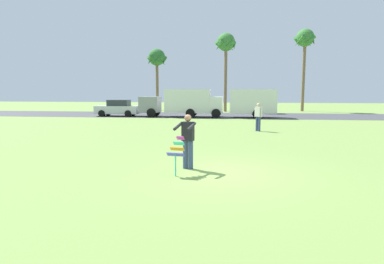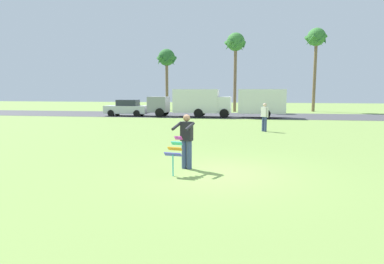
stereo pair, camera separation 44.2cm
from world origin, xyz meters
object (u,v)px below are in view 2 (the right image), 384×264
object	(u,v)px
parked_truck_grey_van	(188,102)
palm_tree_right_near	(236,46)
palm_tree_left_near	(167,60)
parked_car_silver	(127,108)
palm_tree_centre_far	(316,41)
person_kite_flyer	(186,139)
person_walker_near	(264,116)
kite_held	(175,150)
parked_truck_white_box	(252,102)

from	to	relation	value
parked_truck_grey_van	palm_tree_right_near	distance (m)	11.41
parked_truck_grey_van	palm_tree_left_near	bearing A→B (deg)	114.29
parked_car_silver	palm_tree_centre_far	xyz separation A→B (m)	(19.62, 10.58, 7.53)
person_kite_flyer	person_walker_near	distance (m)	10.55
kite_held	parked_car_silver	bearing A→B (deg)	114.39
kite_held	palm_tree_centre_far	bearing A→B (deg)	72.58
palm_tree_right_near	palm_tree_centre_far	bearing A→B (deg)	12.19
parked_truck_grey_van	palm_tree_centre_far	size ratio (longest dim) A/B	0.68
person_kite_flyer	palm_tree_right_near	bearing A→B (deg)	89.17
parked_truck_white_box	palm_tree_left_near	distance (m)	15.48
person_kite_flyer	palm_tree_centre_far	world-z (taller)	palm_tree_centre_far
person_walker_near	palm_tree_left_near	bearing A→B (deg)	118.74
parked_truck_white_box	palm_tree_left_near	xyz separation A→B (m)	(-10.63, 10.10, 4.97)
parked_truck_grey_van	parked_truck_white_box	world-z (taller)	same
palm_tree_left_near	palm_tree_right_near	distance (m)	8.93
parked_car_silver	palm_tree_right_near	xyz separation A→B (m)	(10.25, 8.56, 6.96)
parked_car_silver	palm_tree_centre_far	world-z (taller)	palm_tree_centre_far
palm_tree_right_near	person_walker_near	xyz separation A→B (m)	(2.51, -18.88, -6.80)
parked_car_silver	person_walker_near	distance (m)	16.42
person_kite_flyer	parked_truck_white_box	world-z (taller)	parked_truck_white_box
kite_held	parked_truck_white_box	world-z (taller)	parked_truck_white_box
kite_held	palm_tree_centre_far	distance (m)	34.20
parked_truck_white_box	palm_tree_right_near	size ratio (longest dim) A/B	0.73
person_kite_flyer	parked_car_silver	bearing A→B (deg)	115.66
parked_truck_white_box	person_walker_near	world-z (taller)	parked_truck_white_box
palm_tree_right_near	palm_tree_centre_far	distance (m)	9.60
parked_car_silver	parked_truck_white_box	world-z (taller)	parked_truck_white_box
person_kite_flyer	person_walker_near	size ratio (longest dim) A/B	1.00
parked_truck_grey_van	parked_truck_white_box	distance (m)	6.08
kite_held	person_walker_near	bearing A→B (deg)	74.00
person_kite_flyer	palm_tree_left_near	world-z (taller)	palm_tree_left_near
parked_car_silver	palm_tree_left_near	size ratio (longest dim) A/B	0.55
parked_truck_grey_van	palm_tree_left_near	distance (m)	12.14
parked_truck_grey_van	palm_tree_right_near	size ratio (longest dim) A/B	0.73
palm_tree_centre_far	person_walker_near	bearing A→B (deg)	-108.15
person_walker_near	parked_car_silver	bearing A→B (deg)	141.03
palm_tree_left_near	person_walker_near	distance (m)	23.92
parked_truck_grey_van	palm_tree_left_near	world-z (taller)	palm_tree_left_near
person_kite_flyer	parked_truck_white_box	bearing A→B (deg)	83.41
palm_tree_right_near	palm_tree_centre_far	xyz separation A→B (m)	(9.37, 2.02, 0.57)
palm_tree_centre_far	parked_car_silver	bearing A→B (deg)	-151.66
kite_held	palm_tree_right_near	size ratio (longest dim) A/B	0.12
parked_truck_grey_van	person_kite_flyer	bearing A→B (deg)	-79.72
kite_held	palm_tree_right_near	distance (m)	30.62
kite_held	palm_tree_left_near	distance (m)	32.86
person_kite_flyer	parked_truck_grey_van	size ratio (longest dim) A/B	0.26
parked_car_silver	palm_tree_centre_far	bearing A→B (deg)	28.34
person_kite_flyer	kite_held	world-z (taller)	person_kite_flyer
parked_truck_white_box	person_walker_near	bearing A→B (deg)	-86.84
person_kite_flyer	palm_tree_left_near	xyz separation A→B (m)	(-8.27, 30.57, 5.43)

